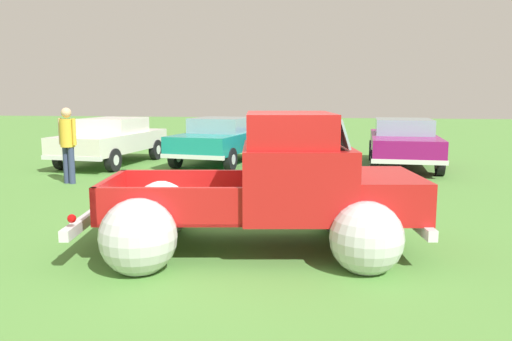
{
  "coord_description": "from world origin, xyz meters",
  "views": [
    {
      "loc": [
        1.13,
        -6.87,
        2.18
      ],
      "look_at": [
        0.0,
        0.62,
        1.03
      ],
      "focal_mm": 35.77,
      "sensor_mm": 36.0,
      "label": 1
    }
  ],
  "objects_px": {
    "show_car_0": "(112,139)",
    "spectator_0": "(262,162)",
    "spectator_1": "(68,140)",
    "show_car_1": "(220,139)",
    "show_car_2": "(303,140)",
    "show_car_3": "(403,141)",
    "vintage_pickup_truck": "(277,197)"
  },
  "relations": [
    {
      "from": "show_car_0",
      "to": "spectator_0",
      "type": "xyz_separation_m",
      "value": [
        5.48,
        -5.67,
        0.15
      ]
    },
    {
      "from": "spectator_1",
      "to": "show_car_0",
      "type": "bearing_deg",
      "value": -156.85
    },
    {
      "from": "show_car_1",
      "to": "spectator_0",
      "type": "relative_size",
      "value": 2.69
    },
    {
      "from": "show_car_2",
      "to": "show_car_3",
      "type": "distance_m",
      "value": 2.98
    },
    {
      "from": "show_car_2",
      "to": "spectator_1",
      "type": "relative_size",
      "value": 2.48
    },
    {
      "from": "show_car_2",
      "to": "show_car_1",
      "type": "bearing_deg",
      "value": -92.49
    },
    {
      "from": "vintage_pickup_truck",
      "to": "show_car_2",
      "type": "relative_size",
      "value": 1.06
    },
    {
      "from": "spectator_0",
      "to": "show_car_2",
      "type": "bearing_deg",
      "value": -18.61
    },
    {
      "from": "show_car_1",
      "to": "show_car_2",
      "type": "bearing_deg",
      "value": 96.04
    },
    {
      "from": "show_car_1",
      "to": "show_car_3",
      "type": "xyz_separation_m",
      "value": [
        5.58,
        0.06,
        0.0
      ]
    },
    {
      "from": "show_car_0",
      "to": "spectator_1",
      "type": "distance_m",
      "value": 3.47
    },
    {
      "from": "show_car_3",
      "to": "spectator_0",
      "type": "xyz_separation_m",
      "value": [
        -3.37,
        -6.37,
        0.14
      ]
    },
    {
      "from": "spectator_0",
      "to": "show_car_3",
      "type": "bearing_deg",
      "value": -42.78
    },
    {
      "from": "vintage_pickup_truck",
      "to": "spectator_1",
      "type": "xyz_separation_m",
      "value": [
        -5.6,
        4.55,
        0.31
      ]
    },
    {
      "from": "spectator_0",
      "to": "show_car_1",
      "type": "bearing_deg",
      "value": 4.37
    },
    {
      "from": "spectator_1",
      "to": "show_car_3",
      "type": "bearing_deg",
      "value": 132.32
    },
    {
      "from": "show_car_1",
      "to": "vintage_pickup_truck",
      "type": "bearing_deg",
      "value": 26.9
    },
    {
      "from": "spectator_0",
      "to": "vintage_pickup_truck",
      "type": "bearing_deg",
      "value": 178.28
    },
    {
      "from": "vintage_pickup_truck",
      "to": "spectator_0",
      "type": "bearing_deg",
      "value": 94.55
    },
    {
      "from": "spectator_1",
      "to": "show_car_1",
      "type": "bearing_deg",
      "value": 161.21
    },
    {
      "from": "spectator_0",
      "to": "spectator_1",
      "type": "bearing_deg",
      "value": 51.21
    },
    {
      "from": "vintage_pickup_truck",
      "to": "show_car_3",
      "type": "xyz_separation_m",
      "value": [
        2.83,
        8.68,
        0.03
      ]
    },
    {
      "from": "show_car_1",
      "to": "show_car_3",
      "type": "distance_m",
      "value": 5.58
    },
    {
      "from": "vintage_pickup_truck",
      "to": "show_car_3",
      "type": "distance_m",
      "value": 9.13
    },
    {
      "from": "show_car_1",
      "to": "spectator_1",
      "type": "distance_m",
      "value": 4.98
    },
    {
      "from": "spectator_0",
      "to": "spectator_1",
      "type": "distance_m",
      "value": 5.54
    },
    {
      "from": "show_car_2",
      "to": "show_car_3",
      "type": "relative_size",
      "value": 0.98
    },
    {
      "from": "vintage_pickup_truck",
      "to": "show_car_1",
      "type": "height_order",
      "value": "vintage_pickup_truck"
    },
    {
      "from": "show_car_2",
      "to": "spectator_1",
      "type": "bearing_deg",
      "value": -53.57
    },
    {
      "from": "show_car_3",
      "to": "show_car_2",
      "type": "bearing_deg",
      "value": -82.78
    },
    {
      "from": "show_car_3",
      "to": "spectator_1",
      "type": "height_order",
      "value": "spectator_1"
    },
    {
      "from": "vintage_pickup_truck",
      "to": "show_car_1",
      "type": "relative_size",
      "value": 1.1
    }
  ]
}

